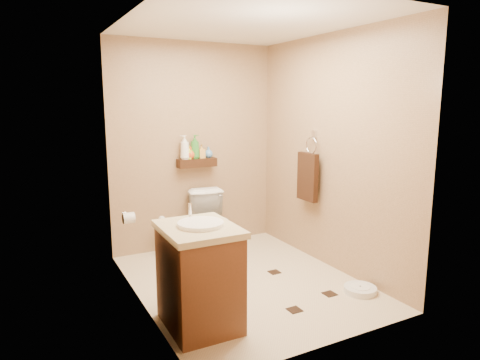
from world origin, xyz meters
TOP-DOWN VIEW (x-y plane):
  - ground at (0.00, 0.00)m, footprint 2.50×2.50m
  - wall_back at (0.00, 1.25)m, footprint 2.00×0.04m
  - wall_front at (0.00, -1.25)m, footprint 2.00×0.04m
  - wall_left at (-1.00, 0.00)m, footprint 0.04×2.50m
  - wall_right at (1.00, 0.00)m, footprint 0.04×2.50m
  - ceiling at (0.00, 0.00)m, footprint 2.00×2.50m
  - wall_shelf at (0.00, 1.17)m, footprint 0.46×0.14m
  - floor_accents at (0.04, -0.08)m, footprint 1.17×1.37m
  - toilet at (0.05, 0.83)m, footprint 0.48×0.74m
  - vanity at (-0.70, -0.56)m, footprint 0.55×0.67m
  - bathroom_scale at (0.82, -0.71)m, footprint 0.35×0.35m
  - toilet_brush at (-0.48, 1.07)m, footprint 0.11×0.11m
  - towel_ring at (0.91, 0.25)m, footprint 0.12×0.30m
  - toilet_paper at (-0.94, 0.65)m, footprint 0.12×0.11m
  - bottle_a at (-0.15, 1.17)m, footprint 0.11×0.11m
  - bottle_b at (-0.10, 1.17)m, footprint 0.10×0.10m
  - bottle_c at (-0.08, 1.17)m, footprint 0.16×0.16m
  - bottle_d at (-0.02, 1.17)m, footprint 0.15×0.15m
  - bottle_e at (0.06, 1.17)m, footprint 0.08×0.08m
  - bottle_f at (0.15, 1.17)m, footprint 0.14×0.14m

SIDE VIEW (x-z plane):
  - ground at x=0.00m, z-range 0.00..0.00m
  - floor_accents at x=0.04m, z-range 0.00..0.01m
  - bathroom_scale at x=0.82m, z-range 0.00..0.06m
  - toilet_brush at x=-0.48m, z-range -0.07..0.39m
  - toilet at x=0.05m, z-range 0.00..0.72m
  - vanity at x=-0.70m, z-range -0.05..0.88m
  - toilet_paper at x=-0.94m, z-range 0.54..0.66m
  - towel_ring at x=0.91m, z-range 0.57..1.33m
  - wall_shelf at x=0.00m, z-range 0.97..1.07m
  - bottle_f at x=0.15m, z-range 1.07..1.20m
  - bottle_c at x=-0.08m, z-range 1.07..1.21m
  - bottle_b at x=-0.10m, z-range 1.07..1.22m
  - bottle_e at x=0.06m, z-range 1.07..1.23m
  - wall_back at x=0.00m, z-range 0.00..2.40m
  - wall_front at x=0.00m, z-range 0.00..2.40m
  - wall_left at x=-1.00m, z-range 0.00..2.40m
  - wall_right at x=1.00m, z-range 0.00..2.40m
  - bottle_a at x=-0.15m, z-range 1.07..1.35m
  - bottle_d at x=-0.02m, z-range 1.07..1.35m
  - ceiling at x=0.00m, z-range 2.39..2.41m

